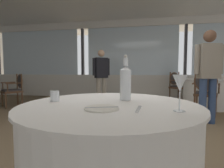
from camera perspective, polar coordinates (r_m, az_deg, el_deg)
The scene contains 15 objects.
ground_plane at distance 2.78m, azimuth 0.36°, elevation -16.52°, with size 15.20×15.20×0.00m, color #756047.
window_wall_far at distance 6.49m, azimuth 6.28°, elevation 5.38°, with size 11.69×0.14×2.82m.
foreground_table at distance 1.33m, azimuth -0.63°, elevation -22.63°, with size 1.20×1.20×0.76m.
side_plate at distance 1.04m, azimuth -3.36°, elevation -7.84°, with size 0.21×0.21×0.01m, color silver.
butter_knife at distance 1.04m, azimuth -3.36°, elevation -7.56°, with size 0.20×0.02×0.00m, color silver.
dinner_fork at distance 1.05m, azimuth 8.57°, elevation -7.95°, with size 0.18×0.02×0.00m, color silver.
water_bottle at distance 1.35m, azimuth 4.38°, elevation 0.66°, with size 0.08×0.08×0.35m.
wine_glass at distance 1.03m, azimuth 21.12°, elevation -0.05°, with size 0.08×0.08×0.20m.
water_tumbler at distance 1.37m, azimuth -18.01°, elevation -3.72°, with size 0.06×0.06×0.08m, color white.
background_table_0 at distance 5.52m, azimuth 28.73°, elevation -2.61°, with size 1.34×1.34×0.76m.
dining_chair_0_0 at distance 4.41m, azimuth 27.99°, elevation -1.41°, with size 0.63×0.60×1.01m.
dining_chair_0_2 at distance 6.17m, azimuth 20.26°, elevation 0.01°, with size 0.66×0.65×0.96m.
dining_chair_1_1 at distance 5.66m, azimuth -28.84°, elevation -0.97°, with size 0.66×0.64×0.91m.
diner_person_0 at distance 3.72m, azimuth 28.72°, elevation 3.79°, with size 0.52×0.27×1.73m.
diner_person_1 at distance 5.21m, azimuth -3.49°, elevation 3.36°, with size 0.46×0.37×1.61m.
Camera 1 is at (0.44, -2.57, 0.98)m, focal length 28.30 mm.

